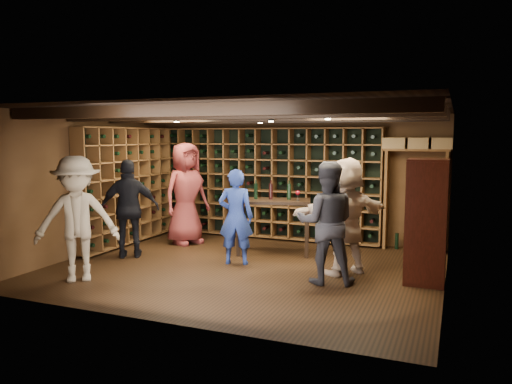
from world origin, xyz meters
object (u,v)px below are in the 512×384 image
at_px(guest_woman_black, 130,209).
at_px(guest_khaki, 77,219).
at_px(man_grey_suit, 326,223).
at_px(guest_red_floral, 186,193).
at_px(guest_beige, 346,216).
at_px(tasting_table, 273,207).
at_px(man_blue_shirt, 236,217).
at_px(display_cabinet, 426,224).

height_order(guest_woman_black, guest_khaki, guest_khaki).
xyz_separation_m(man_grey_suit, guest_red_floral, (-3.19, 1.57, 0.11)).
distance_m(guest_red_floral, guest_beige, 3.49).
distance_m(man_grey_suit, tasting_table, 1.92).
height_order(man_blue_shirt, guest_woman_black, guest_woman_black).
distance_m(display_cabinet, guest_red_floral, 4.63).
bearing_deg(guest_red_floral, guest_beige, -82.62).
relative_size(man_blue_shirt, man_grey_suit, 0.90).
bearing_deg(guest_red_floral, man_grey_suit, -92.57).
height_order(man_blue_shirt, guest_red_floral, guest_red_floral).
height_order(display_cabinet, guest_red_floral, guest_red_floral).
bearing_deg(man_grey_suit, guest_beige, -120.50).
bearing_deg(guest_beige, display_cabinet, 127.78).
height_order(guest_red_floral, tasting_table, guest_red_floral).
xyz_separation_m(man_grey_suit, guest_beige, (0.16, 0.59, 0.02)).
xyz_separation_m(man_blue_shirt, guest_beige, (1.79, 0.10, 0.11)).
xyz_separation_m(man_blue_shirt, guest_red_floral, (-1.55, 1.08, 0.20)).
bearing_deg(man_blue_shirt, tasting_table, -125.34).
bearing_deg(guest_khaki, display_cabinet, -17.53).
xyz_separation_m(display_cabinet, guest_khaki, (-4.68, -1.73, 0.05)).
relative_size(man_grey_suit, guest_red_floral, 0.89).
height_order(display_cabinet, guest_woman_black, display_cabinet).
bearing_deg(display_cabinet, guest_beige, 175.00).
bearing_deg(guest_khaki, guest_beige, -10.35).
bearing_deg(guest_woman_black, display_cabinet, 151.88).
bearing_deg(guest_red_floral, guest_woman_black, -170.05).
bearing_deg(tasting_table, guest_red_floral, 159.22).
height_order(guest_woman_black, tasting_table, guest_woman_black).
bearing_deg(guest_red_floral, guest_khaki, -159.95).
distance_m(guest_woman_black, tasting_table, 2.51).
height_order(guest_red_floral, guest_woman_black, guest_red_floral).
bearing_deg(tasting_table, display_cabinet, -34.56).
bearing_deg(guest_beige, guest_red_floral, -63.52).
relative_size(display_cabinet, guest_khaki, 0.96).
xyz_separation_m(man_blue_shirt, guest_woman_black, (-1.88, -0.28, 0.07)).
distance_m(guest_woman_black, guest_khaki, 1.46).
xyz_separation_m(display_cabinet, man_blue_shirt, (-2.95, 0.00, -0.07)).
height_order(man_grey_suit, guest_red_floral, guest_red_floral).
height_order(man_grey_suit, tasting_table, man_grey_suit).
relative_size(man_blue_shirt, guest_khaki, 0.86).
distance_m(guest_beige, tasting_table, 1.68).
height_order(display_cabinet, guest_khaki, guest_khaki).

